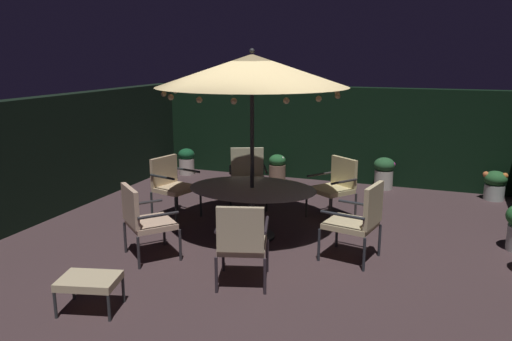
{
  "coord_description": "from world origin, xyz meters",
  "views": [
    {
      "loc": [
        2.19,
        -6.46,
        2.6
      ],
      "look_at": [
        -0.27,
        0.19,
        0.95
      ],
      "focal_mm": 35.55,
      "sensor_mm": 36.0,
      "label": 1
    }
  ],
  "objects_px": {
    "patio_dining_table": "(252,196)",
    "potted_plant_left_far": "(495,184)",
    "patio_chair_north": "(336,184)",
    "ottoman_footrest": "(89,282)",
    "potted_plant_back_right": "(277,167)",
    "patio_chair_southeast": "(143,217)",
    "patio_chair_south": "(242,240)",
    "patio_umbrella": "(252,71)",
    "potted_plant_right_far": "(384,172)",
    "patio_chair_southwest": "(359,218)",
    "patio_chair_northeast": "(248,174)",
    "potted_plant_back_left": "(186,161)",
    "patio_chair_east": "(171,182)"
  },
  "relations": [
    {
      "from": "patio_dining_table",
      "to": "potted_plant_left_far",
      "type": "relative_size",
      "value": 3.47
    },
    {
      "from": "patio_chair_north",
      "to": "ottoman_footrest",
      "type": "distance_m",
      "value": 4.26
    },
    {
      "from": "potted_plant_back_right",
      "to": "potted_plant_left_far",
      "type": "bearing_deg",
      "value": -1.51
    },
    {
      "from": "patio_chair_southeast",
      "to": "potted_plant_left_far",
      "type": "height_order",
      "value": "patio_chair_southeast"
    },
    {
      "from": "potted_plant_back_right",
      "to": "patio_chair_south",
      "type": "bearing_deg",
      "value": -76.5
    },
    {
      "from": "patio_umbrella",
      "to": "potted_plant_right_far",
      "type": "bearing_deg",
      "value": 66.7
    },
    {
      "from": "patio_dining_table",
      "to": "patio_chair_southwest",
      "type": "height_order",
      "value": "patio_chair_southwest"
    },
    {
      "from": "patio_dining_table",
      "to": "potted_plant_left_far",
      "type": "height_order",
      "value": "patio_dining_table"
    },
    {
      "from": "patio_dining_table",
      "to": "patio_chair_south",
      "type": "relative_size",
      "value": 1.86
    },
    {
      "from": "patio_chair_southwest",
      "to": "potted_plant_left_far",
      "type": "relative_size",
      "value": 1.93
    },
    {
      "from": "patio_dining_table",
      "to": "patio_umbrella",
      "type": "distance_m",
      "value": 1.76
    },
    {
      "from": "patio_chair_northeast",
      "to": "potted_plant_back_left",
      "type": "relative_size",
      "value": 1.72
    },
    {
      "from": "patio_chair_northeast",
      "to": "potted_plant_right_far",
      "type": "height_order",
      "value": "patio_chair_northeast"
    },
    {
      "from": "patio_chair_north",
      "to": "patio_chair_east",
      "type": "distance_m",
      "value": 2.64
    },
    {
      "from": "patio_chair_east",
      "to": "ottoman_footrest",
      "type": "height_order",
      "value": "patio_chair_east"
    },
    {
      "from": "patio_chair_north",
      "to": "patio_chair_southwest",
      "type": "relative_size",
      "value": 0.95
    },
    {
      "from": "patio_chair_north",
      "to": "patio_chair_southeast",
      "type": "xyz_separation_m",
      "value": [
        -1.98,
        -2.49,
        -0.02
      ]
    },
    {
      "from": "patio_chair_east",
      "to": "patio_chair_south",
      "type": "bearing_deg",
      "value": -44.08
    },
    {
      "from": "patio_chair_northeast",
      "to": "potted_plant_left_far",
      "type": "distance_m",
      "value": 4.49
    },
    {
      "from": "patio_chair_north",
      "to": "patio_dining_table",
      "type": "bearing_deg",
      "value": -126.59
    },
    {
      "from": "potted_plant_left_far",
      "to": "patio_chair_east",
      "type": "bearing_deg",
      "value": -149.67
    },
    {
      "from": "patio_chair_northeast",
      "to": "potted_plant_left_far",
      "type": "bearing_deg",
      "value": 24.29
    },
    {
      "from": "patio_dining_table",
      "to": "potted_plant_back_right",
      "type": "distance_m",
      "value": 3.51
    },
    {
      "from": "patio_dining_table",
      "to": "potted_plant_back_left",
      "type": "height_order",
      "value": "patio_dining_table"
    },
    {
      "from": "patio_umbrella",
      "to": "ottoman_footrest",
      "type": "relative_size",
      "value": 3.94
    },
    {
      "from": "potted_plant_back_left",
      "to": "patio_chair_north",
      "type": "bearing_deg",
      "value": -26.88
    },
    {
      "from": "ottoman_footrest",
      "to": "potted_plant_back_left",
      "type": "distance_m",
      "value": 6.05
    },
    {
      "from": "patio_chair_northeast",
      "to": "potted_plant_left_far",
      "type": "relative_size",
      "value": 1.85
    },
    {
      "from": "patio_chair_east",
      "to": "ottoman_footrest",
      "type": "relative_size",
      "value": 1.45
    },
    {
      "from": "patio_dining_table",
      "to": "patio_chair_southeast",
      "type": "relative_size",
      "value": 1.9
    },
    {
      "from": "patio_chair_south",
      "to": "potted_plant_back_left",
      "type": "relative_size",
      "value": 1.74
    },
    {
      "from": "patio_chair_southeast",
      "to": "potted_plant_back_right",
      "type": "height_order",
      "value": "patio_chair_southeast"
    },
    {
      "from": "patio_chair_south",
      "to": "patio_chair_east",
      "type": "bearing_deg",
      "value": 135.92
    },
    {
      "from": "patio_chair_east",
      "to": "ottoman_footrest",
      "type": "distance_m",
      "value": 3.09
    },
    {
      "from": "patio_umbrella",
      "to": "patio_dining_table",
      "type": "bearing_deg",
      "value": 144.54
    },
    {
      "from": "potted_plant_back_right",
      "to": "potted_plant_right_far",
      "type": "relative_size",
      "value": 0.85
    },
    {
      "from": "patio_chair_south",
      "to": "potted_plant_back_left",
      "type": "bearing_deg",
      "value": 124.3
    },
    {
      "from": "ottoman_footrest",
      "to": "potted_plant_back_left",
      "type": "relative_size",
      "value": 1.18
    },
    {
      "from": "patio_chair_southwest",
      "to": "potted_plant_right_far",
      "type": "bearing_deg",
      "value": 91.62
    },
    {
      "from": "ottoman_footrest",
      "to": "patio_chair_southwest",
      "type": "bearing_deg",
      "value": 43.61
    },
    {
      "from": "patio_chair_southwest",
      "to": "ottoman_footrest",
      "type": "bearing_deg",
      "value": -136.39
    },
    {
      "from": "ottoman_footrest",
      "to": "potted_plant_back_right",
      "type": "relative_size",
      "value": 1.29
    },
    {
      "from": "patio_chair_northeast",
      "to": "patio_chair_southeast",
      "type": "relative_size",
      "value": 1.01
    },
    {
      "from": "ottoman_footrest",
      "to": "potted_plant_right_far",
      "type": "distance_m",
      "value": 6.41
    },
    {
      "from": "potted_plant_back_left",
      "to": "patio_chair_southwest",
      "type": "bearing_deg",
      "value": -38.91
    },
    {
      "from": "patio_umbrella",
      "to": "potted_plant_left_far",
      "type": "xyz_separation_m",
      "value": [
        3.44,
        3.31,
        -2.07
      ]
    },
    {
      "from": "patio_chair_southeast",
      "to": "potted_plant_back_right",
      "type": "relative_size",
      "value": 1.84
    },
    {
      "from": "patio_chair_southeast",
      "to": "potted_plant_back_left",
      "type": "relative_size",
      "value": 1.7
    },
    {
      "from": "patio_chair_east",
      "to": "potted_plant_left_far",
      "type": "bearing_deg",
      "value": 30.33
    },
    {
      "from": "patio_chair_east",
      "to": "patio_chair_southeast",
      "type": "distance_m",
      "value": 1.69
    }
  ]
}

